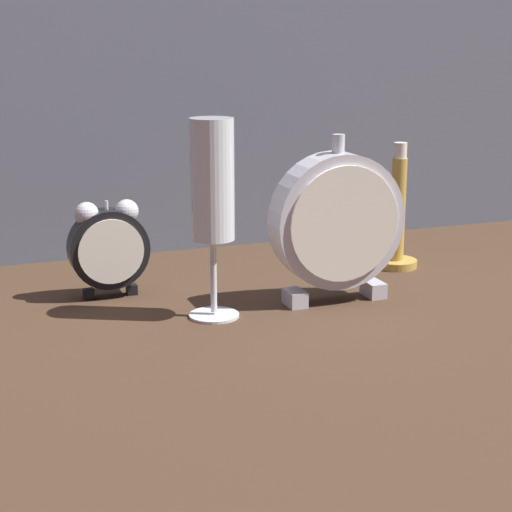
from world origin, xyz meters
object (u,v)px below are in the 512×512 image
Objects in this scene: alarm_clock_twin_bell at (108,244)px; champagne_flute at (212,193)px; mantel_clock_silver at (337,222)px; brass_candlestick at (397,225)px.

alarm_clock_twin_bell is 0.53× the size of champagne_flute.
mantel_clock_silver reaches higher than brass_candlestick.
mantel_clock_silver is at bearing -142.50° from brass_candlestick.
alarm_clock_twin_bell is at bearing 155.57° from mantel_clock_silver.
champagne_flute is at bearing -178.69° from mantel_clock_silver.
champagne_flute is at bearing -158.93° from brass_candlestick.
brass_candlestick is (0.38, -0.00, -0.01)m from alarm_clock_twin_bell.
mantel_clock_silver is 0.18m from brass_candlestick.
alarm_clock_twin_bell is 0.16m from champagne_flute.
mantel_clock_silver is at bearing -24.43° from alarm_clock_twin_bell.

